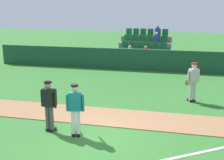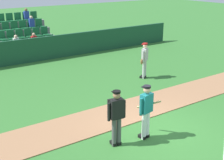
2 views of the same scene
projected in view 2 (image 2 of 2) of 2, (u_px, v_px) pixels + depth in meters
name	position (u px, v px, depth m)	size (l,w,h in m)	color
ground_plane	(158.00, 132.00, 10.13)	(80.00, 80.00, 0.00)	#33702D
infield_dirt_path	(124.00, 112.00, 11.55)	(28.00, 1.84, 0.03)	#9E704C
dugout_fence	(36.00, 50.00, 18.01)	(20.00, 0.16, 1.40)	#19472D
stadium_bleachers	(23.00, 42.00, 19.79)	(3.90, 3.80, 2.70)	slate
batter_teal_jersey	(146.00, 110.00, 9.46)	(0.73, 0.74, 1.76)	white
umpire_home_plate	(116.00, 115.00, 9.05)	(0.59, 0.34, 1.76)	#4C4C4C
runner_grey_jersey	(144.00, 59.00, 15.00)	(0.63, 0.43, 1.76)	#B2B2B2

